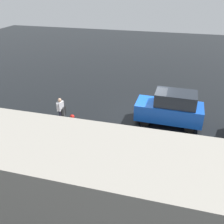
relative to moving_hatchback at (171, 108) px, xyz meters
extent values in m
plane|color=black|center=(1.58, -0.44, -1.03)|extent=(60.00, 60.00, 0.00)
cube|color=gray|center=(1.58, 3.76, -1.01)|extent=(24.00, 3.20, 0.04)
cube|color=blue|center=(0.09, 0.00, -0.23)|extent=(3.94, 1.79, 0.99)
cube|color=#1E232B|center=(-0.22, 0.01, 0.65)|extent=(2.38, 1.55, 0.77)
cylinder|color=black|center=(1.39, 0.68, -0.73)|extent=(0.61, 0.23, 0.60)
cylinder|color=black|center=(1.36, -0.75, -0.73)|extent=(0.61, 0.23, 0.60)
cylinder|color=black|center=(-1.18, 0.74, -0.73)|extent=(0.61, 0.23, 0.60)
cylinder|color=black|center=(-1.22, -0.68, -0.73)|extent=(0.61, 0.23, 0.60)
cylinder|color=red|center=(5.50, 1.91, -0.72)|extent=(0.22, 0.22, 0.62)
sphere|color=red|center=(5.50, 1.91, -0.35)|extent=(0.26, 0.26, 0.26)
cylinder|color=red|center=(5.34, 1.91, -0.64)|extent=(0.10, 0.09, 0.09)
cylinder|color=red|center=(5.66, 1.91, -0.64)|extent=(0.10, 0.09, 0.09)
cylinder|color=#2D2D2D|center=(5.50, 1.91, -1.00)|extent=(0.31, 0.31, 0.06)
cube|color=silver|center=(6.36, 1.62, 0.10)|extent=(0.34, 0.42, 0.55)
sphere|color=tan|center=(6.36, 1.62, 0.48)|extent=(0.22, 0.22, 0.22)
cylinder|color=#1E1E2D|center=(6.33, 1.53, -0.60)|extent=(0.13, 0.13, 0.85)
cylinder|color=#1E1E2D|center=(6.39, 1.70, -0.60)|extent=(0.13, 0.13, 0.85)
cylinder|color=silver|center=(6.28, 1.39, 0.10)|extent=(0.09, 0.09, 0.50)
cylinder|color=silver|center=(6.43, 1.84, 0.10)|extent=(0.09, 0.09, 0.50)
cylinder|color=#B7BABF|center=(-0.40, 4.85, -0.50)|extent=(0.04, 0.04, 1.05)
cylinder|color=#B7BABF|center=(2.90, 4.85, -0.50)|extent=(0.04, 0.04, 1.05)
cylinder|color=#B7BABF|center=(6.20, 4.85, -0.50)|extent=(0.04, 0.04, 1.05)
cylinder|color=#B7BABF|center=(1.25, 4.85, -0.03)|extent=(9.89, 0.04, 0.04)
cylinder|color=#B7BABF|center=(1.25, 4.85, -0.45)|extent=(9.89, 0.04, 0.04)
cylinder|color=#4C4C51|center=(4.92, 4.02, 0.17)|extent=(0.07, 0.07, 2.40)
cube|color=black|center=(4.92, 4.02, 1.12)|extent=(0.04, 0.44, 0.44)
cylinder|color=black|center=(0.21, 0.15, -1.02)|extent=(3.18, 3.18, 0.01)
cube|color=gray|center=(4.10, 9.23, 1.14)|extent=(14.18, 2.40, 4.34)
camera|label=1|loc=(-0.07, 13.62, 6.72)|focal=40.00mm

